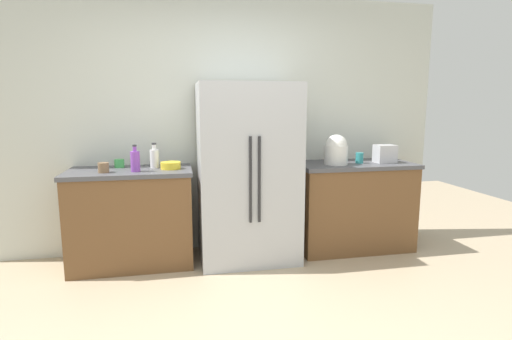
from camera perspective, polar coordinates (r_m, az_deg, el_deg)
kitchen_back_panel at (r=4.19m, az=-5.03°, el=6.44°), size 4.71×0.10×2.61m
counter_left at (r=3.96m, az=-17.41°, el=-6.49°), size 1.13×0.63×0.92m
counter_right at (r=4.34m, az=13.74°, el=-4.97°), size 1.21×0.63×0.92m
refrigerator at (r=3.85m, az=-1.22°, el=-0.45°), size 0.94×0.73×1.72m
toaster at (r=4.34m, az=18.06°, el=2.23°), size 0.20×0.16×0.19m
rice_cooker at (r=4.08m, az=11.46°, el=2.81°), size 0.24×0.24×0.30m
bottle_a at (r=3.73m, az=-16.99°, el=1.28°), size 0.08×0.08×0.24m
bottle_b at (r=3.90m, az=-14.40°, el=1.71°), size 0.08×0.08×0.24m
cup_a at (r=3.77m, az=-21.10°, el=0.32°), size 0.09×0.09×0.09m
cup_b at (r=4.22m, az=14.67°, el=1.69°), size 0.08×0.08×0.11m
cup_c at (r=4.02m, az=-19.08°, el=0.90°), size 0.09×0.09×0.08m
cup_d at (r=4.34m, az=11.52°, el=1.76°), size 0.08×0.08×0.07m
bowl_a at (r=3.81m, az=-12.18°, el=0.65°), size 0.19×0.19×0.07m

